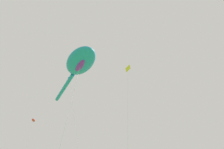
{
  "coord_description": "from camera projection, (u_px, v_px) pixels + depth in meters",
  "views": [
    {
      "loc": [
        -9.87,
        1.78,
        1.55
      ],
      "look_at": [
        -0.34,
        7.28,
        9.64
      ],
      "focal_mm": 28.49,
      "sensor_mm": 36.0,
      "label": 1
    }
  ],
  "objects": [
    {
      "name": "big_show_kite",
      "position": [
        79.0,
        64.0,
        18.39
      ],
      "size": [
        7.02,
        10.37,
        13.95
      ],
      "rotation": [
        0.0,
        0.0,
        -2.11
      ],
      "color": "#1E8CBF",
      "rests_on": "ground"
    },
    {
      "name": "small_kite_triangle_green",
      "position": [
        128.0,
        75.0,
        22.23
      ],
      "size": [
        2.14,
        0.8,
        16.09
      ],
      "rotation": [
        0.0,
        0.0,
        1.89
      ],
      "color": "yellow",
      "rests_on": "ground"
    },
    {
      "name": "small_kite_streamer_purple",
      "position": [
        33.0,
        121.0,
        30.68
      ],
      "size": [
        1.44,
        2.56,
        13.65
      ],
      "rotation": [
        0.0,
        0.0,
        -2.16
      ],
      "color": "red",
      "rests_on": "ground"
    },
    {
      "name": "small_kite_stunt_black",
      "position": [
        70.0,
        78.0,
        24.84
      ],
      "size": [
        0.77,
        4.97,
        16.41
      ],
      "rotation": [
        0.0,
        0.0,
        -0.24
      ],
      "color": "blue",
      "rests_on": "ground"
    }
  ]
}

